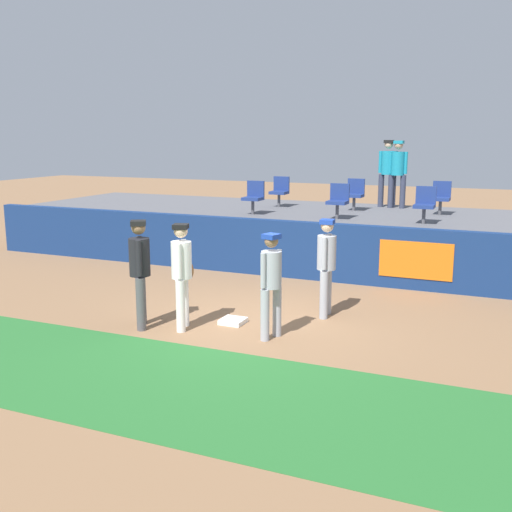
{
  "coord_description": "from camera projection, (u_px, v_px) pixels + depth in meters",
  "views": [
    {
      "loc": [
        4.04,
        -9.08,
        3.18
      ],
      "look_at": [
        -0.28,
        0.91,
        1.0
      ],
      "focal_mm": 42.34,
      "sensor_mm": 36.0,
      "label": 1
    }
  ],
  "objects": [
    {
      "name": "seat_front_right",
      "position": [
        425.0,
        203.0,
        13.7
      ],
      "size": [
        0.45,
        0.44,
        0.84
      ],
      "color": "#4C4C51",
      "rests_on": "bleacher_platform"
    },
    {
      "name": "player_umpire",
      "position": [
        140.0,
        266.0,
        9.98
      ],
      "size": [
        0.48,
        0.48,
        1.82
      ],
      "rotation": [
        0.0,
        0.0,
        -1.02
      ],
      "color": "#4C4C51",
      "rests_on": "ground_plane"
    },
    {
      "name": "bleacher_platform",
      "position": [
        345.0,
        236.0,
        15.76
      ],
      "size": [
        18.0,
        4.8,
        1.2
      ],
      "primitive_type": "cube",
      "color": "#59595E",
      "rests_on": "ground_plane"
    },
    {
      "name": "seat_front_center",
      "position": [
        338.0,
        199.0,
        14.49
      ],
      "size": [
        0.47,
        0.44,
        0.84
      ],
      "color": "#4C4C51",
      "rests_on": "bleacher_platform"
    },
    {
      "name": "ground_plane",
      "position": [
        250.0,
        324.0,
        10.36
      ],
      "size": [
        60.0,
        60.0,
        0.0
      ],
      "primitive_type": "plane",
      "color": "#846042"
    },
    {
      "name": "player_runner_visitor",
      "position": [
        326.0,
        261.0,
        10.61
      ],
      "size": [
        0.36,
        0.49,
        1.75
      ],
      "rotation": [
        0.0,
        0.0,
        -1.49
      ],
      "color": "#9EA3AD",
      "rests_on": "ground_plane"
    },
    {
      "name": "player_fielder_home",
      "position": [
        182.0,
        269.0,
        9.91
      ],
      "size": [
        0.43,
        0.58,
        1.77
      ],
      "rotation": [
        0.0,
        0.0,
        -1.25
      ],
      "color": "white",
      "rests_on": "ground_plane"
    },
    {
      "name": "grass_foreground_strip",
      "position": [
        164.0,
        383.0,
        7.87
      ],
      "size": [
        18.0,
        2.8,
        0.01
      ],
      "primitive_type": "cube",
      "color": "#26662B",
      "rests_on": "ground_plane"
    },
    {
      "name": "seat_front_left",
      "position": [
        254.0,
        196.0,
        15.35
      ],
      "size": [
        0.46,
        0.44,
        0.84
      ],
      "color": "#4C4C51",
      "rests_on": "bleacher_platform"
    },
    {
      "name": "player_coach_visitor",
      "position": [
        271.0,
        279.0,
        9.44
      ],
      "size": [
        0.4,
        0.45,
        1.69
      ],
      "rotation": [
        0.0,
        0.0,
        -1.88
      ],
      "color": "#9EA3AD",
      "rests_on": "ground_plane"
    },
    {
      "name": "spectator_capped",
      "position": [
        388.0,
        169.0,
        16.73
      ],
      "size": [
        0.52,
        0.36,
        1.85
      ],
      "rotation": [
        0.0,
        0.0,
        3.16
      ],
      "color": "#33384C",
      "rests_on": "bleacher_platform"
    },
    {
      "name": "field_wall",
      "position": [
        315.0,
        251.0,
        13.44
      ],
      "size": [
        18.0,
        0.26,
        1.29
      ],
      "color": "navy",
      "rests_on": "ground_plane"
    },
    {
      "name": "seat_back_left",
      "position": [
        280.0,
        190.0,
        16.97
      ],
      "size": [
        0.46,
        0.44,
        0.84
      ],
      "color": "#4C4C51",
      "rests_on": "bleacher_platform"
    },
    {
      "name": "seat_back_right",
      "position": [
        441.0,
        196.0,
        15.27
      ],
      "size": [
        0.45,
        0.44,
        0.84
      ],
      "color": "#4C4C51",
      "rests_on": "bleacher_platform"
    },
    {
      "name": "seat_back_center",
      "position": [
        355.0,
        193.0,
        16.13
      ],
      "size": [
        0.46,
        0.44,
        0.84
      ],
      "color": "#4C4C51",
      "rests_on": "bleacher_platform"
    },
    {
      "name": "spectator_hooded",
      "position": [
        398.0,
        169.0,
        16.51
      ],
      "size": [
        0.52,
        0.36,
        1.84
      ],
      "rotation": [
        0.0,
        0.0,
        3.1
      ],
      "color": "#33384C",
      "rests_on": "bleacher_platform"
    },
    {
      "name": "first_base",
      "position": [
        233.0,
        321.0,
        10.38
      ],
      "size": [
        0.4,
        0.4,
        0.08
      ],
      "primitive_type": "cube",
      "color": "white",
      "rests_on": "ground_plane"
    }
  ]
}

